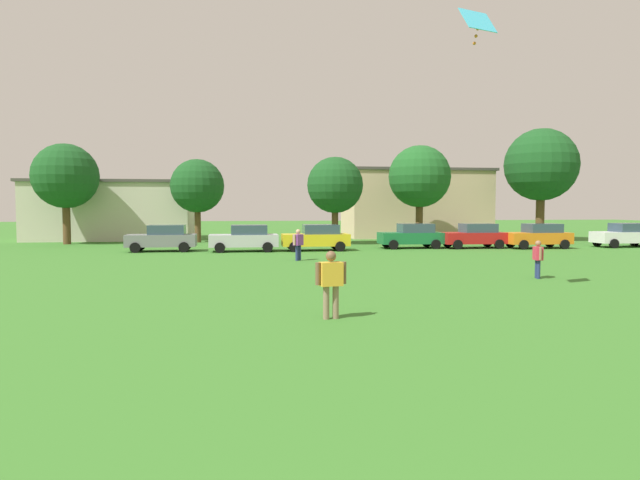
% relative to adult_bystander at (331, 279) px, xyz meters
% --- Properties ---
extents(ground_plane, '(160.00, 160.00, 0.00)m').
position_rel_adult_bystander_xyz_m(ground_plane, '(-1.34, 16.94, -1.03)').
color(ground_plane, '#387528').
extents(adult_bystander, '(0.81, 0.41, 1.73)m').
position_rel_adult_bystander_xyz_m(adult_bystander, '(0.00, 0.00, 0.00)').
color(adult_bystander, '#8C7259').
rests_on(adult_bystander, ground).
extents(bystander_near_trees, '(0.37, 0.70, 1.51)m').
position_rel_adult_bystander_xyz_m(bystander_near_trees, '(9.41, 6.67, -0.13)').
color(bystander_near_trees, navy).
rests_on(bystander_near_trees, ground).
extents(bystander_midfield, '(0.59, 0.61, 1.65)m').
position_rel_adult_bystander_xyz_m(bystander_midfield, '(0.81, 15.36, -0.05)').
color(bystander_midfield, navy).
rests_on(bystander_midfield, ground).
extents(kite, '(1.26, 0.88, 1.10)m').
position_rel_adult_bystander_xyz_m(kite, '(4.98, 2.69, 7.43)').
color(kite, '#3FBFE5').
extents(parked_car_gray_0, '(4.30, 2.02, 1.68)m').
position_rel_adult_bystander_xyz_m(parked_car_gray_0, '(-7.04, 22.56, -0.17)').
color(parked_car_gray_0, slate).
rests_on(parked_car_gray_0, ground).
extents(parked_car_silver_1, '(4.30, 2.02, 1.68)m').
position_rel_adult_bystander_xyz_m(parked_car_silver_1, '(-1.88, 21.76, -0.17)').
color(parked_car_silver_1, silver).
rests_on(parked_car_silver_1, ground).
extents(parked_car_yellow_2, '(4.30, 2.02, 1.68)m').
position_rel_adult_bystander_xyz_m(parked_car_yellow_2, '(2.70, 21.78, -0.17)').
color(parked_car_yellow_2, yellow).
rests_on(parked_car_yellow_2, ground).
extents(parked_car_green_3, '(4.30, 2.02, 1.68)m').
position_rel_adult_bystander_xyz_m(parked_car_green_3, '(9.41, 22.88, -0.17)').
color(parked_car_green_3, '#196B38').
rests_on(parked_car_green_3, ground).
extents(parked_car_red_4, '(4.30, 2.02, 1.68)m').
position_rel_adult_bystander_xyz_m(parked_car_red_4, '(13.67, 22.36, -0.17)').
color(parked_car_red_4, red).
rests_on(parked_car_red_4, ground).
extents(parked_car_orange_5, '(4.30, 2.02, 1.68)m').
position_rel_adult_bystander_xyz_m(parked_car_orange_5, '(17.91, 21.56, -0.17)').
color(parked_car_orange_5, orange).
rests_on(parked_car_orange_5, ground).
extents(parked_car_white_6, '(4.30, 2.02, 1.68)m').
position_rel_adult_bystander_xyz_m(parked_car_white_6, '(24.59, 21.75, -0.17)').
color(parked_car_white_6, white).
rests_on(parked_car_white_6, ground).
extents(tree_far_left, '(4.85, 4.85, 7.56)m').
position_rel_adult_bystander_xyz_m(tree_far_left, '(-15.12, 30.65, 4.08)').
color(tree_far_left, brown).
rests_on(tree_far_left, ground).
extents(tree_left, '(4.23, 4.23, 6.59)m').
position_rel_adult_bystander_xyz_m(tree_left, '(-5.48, 31.46, 3.42)').
color(tree_left, brown).
rests_on(tree_left, ground).
extents(tree_center, '(4.21, 4.21, 6.56)m').
position_rel_adult_bystander_xyz_m(tree_center, '(4.90, 27.59, 3.40)').
color(tree_center, brown).
rests_on(tree_center, ground).
extents(tree_right, '(4.96, 4.96, 7.74)m').
position_rel_adult_bystander_xyz_m(tree_right, '(12.13, 29.52, 4.20)').
color(tree_right, brown).
rests_on(tree_right, ground).
extents(tree_far_right, '(5.94, 5.94, 9.26)m').
position_rel_adult_bystander_xyz_m(tree_far_right, '(22.46, 29.35, 5.22)').
color(tree_far_right, brown).
rests_on(tree_far_right, ground).
extents(house_left, '(13.41, 6.67, 6.28)m').
position_rel_adult_bystander_xyz_m(house_left, '(14.09, 36.73, 2.12)').
color(house_left, beige).
rests_on(house_left, ground).
extents(house_right, '(13.71, 7.53, 5.05)m').
position_rel_adult_bystander_xyz_m(house_right, '(-13.00, 36.73, 1.51)').
color(house_right, beige).
rests_on(house_right, ground).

